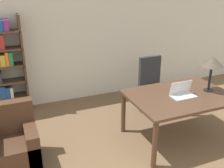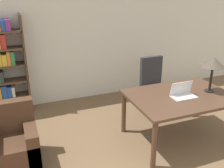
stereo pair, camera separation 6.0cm
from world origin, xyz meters
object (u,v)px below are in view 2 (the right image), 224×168
object	(u,v)px
office_chair	(153,88)
armchair	(13,145)
desk	(180,100)
table_lamp	(213,63)
laptop	(183,94)

from	to	relation	value
office_chair	armchair	bearing A→B (deg)	-163.68
desk	office_chair	distance (m)	1.06
desk	table_lamp	distance (m)	0.72
desk	laptop	size ratio (longest dim) A/B	4.28
armchair	office_chair	bearing A→B (deg)	16.32
desk	armchair	xyz separation A→B (m)	(-2.38, 0.29, -0.37)
armchair	table_lamp	bearing A→B (deg)	-6.46
desk	armchair	bearing A→B (deg)	172.99
desk	table_lamp	xyz separation A→B (m)	(0.49, -0.03, 0.53)
table_lamp	office_chair	xyz separation A→B (m)	(-0.34, 1.06, -0.75)
desk	laptop	distance (m)	0.14
desk	office_chair	world-z (taller)	office_chair
laptop	office_chair	bearing A→B (deg)	81.99
table_lamp	laptop	bearing A→B (deg)	-177.80
desk	armchair	world-z (taller)	armchair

